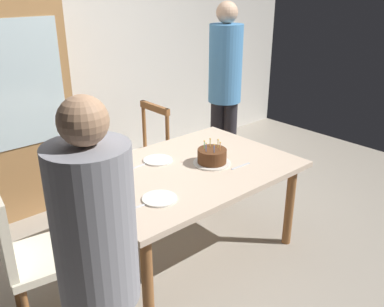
{
  "coord_description": "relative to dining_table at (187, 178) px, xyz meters",
  "views": [
    {
      "loc": [
        -1.78,
        -2.08,
        1.98
      ],
      "look_at": [
        0.05,
        0.0,
        0.83
      ],
      "focal_mm": 38.71,
      "sensor_mm": 36.0,
      "label": 1
    }
  ],
  "objects": [
    {
      "name": "ground",
      "position": [
        0.0,
        0.0,
        -0.65
      ],
      "size": [
        6.4,
        6.4,
        0.0
      ],
      "primitive_type": "plane",
      "color": "#9E9384"
    },
    {
      "name": "back_wall",
      "position": [
        0.0,
        1.85,
        0.65
      ],
      "size": [
        6.4,
        0.1,
        2.6
      ],
      "primitive_type": "cube",
      "color": "beige",
      "rests_on": "ground"
    },
    {
      "name": "dining_table",
      "position": [
        0.0,
        0.0,
        0.0
      ],
      "size": [
        1.58,
        1.08,
        0.73
      ],
      "color": "beige",
      "rests_on": "ground"
    },
    {
      "name": "birthday_cake",
      "position": [
        0.19,
        -0.06,
        0.13
      ],
      "size": [
        0.28,
        0.28,
        0.18
      ],
      "color": "silver",
      "rests_on": "dining_table"
    },
    {
      "name": "plate_near_celebrant",
      "position": [
        -0.43,
        -0.24,
        0.09
      ],
      "size": [
        0.22,
        0.22,
        0.01
      ],
      "primitive_type": "cylinder",
      "color": "white",
      "rests_on": "dining_table"
    },
    {
      "name": "plate_far_side",
      "position": [
        -0.08,
        0.24,
        0.09
      ],
      "size": [
        0.22,
        0.22,
        0.01
      ],
      "primitive_type": "cylinder",
      "color": "white",
      "rests_on": "dining_table"
    },
    {
      "name": "fork_near_celebrant",
      "position": [
        -0.59,
        -0.24,
        0.08
      ],
      "size": [
        0.18,
        0.04,
        0.01
      ],
      "primitive_type": "cube",
      "rotation": [
        0.0,
        0.0,
        -0.11
      ],
      "color": "silver",
      "rests_on": "dining_table"
    },
    {
      "name": "fork_far_side",
      "position": [
        -0.24,
        0.25,
        0.08
      ],
      "size": [
        0.18,
        0.03,
        0.01
      ],
      "primitive_type": "cube",
      "rotation": [
        0.0,
        0.0,
        0.05
      ],
      "color": "silver",
      "rests_on": "dining_table"
    },
    {
      "name": "fork_near_guest",
      "position": [
        0.31,
        -0.24,
        0.08
      ],
      "size": [
        0.18,
        0.02,
        0.01
      ],
      "primitive_type": "cube",
      "rotation": [
        0.0,
        0.0,
        -0.05
      ],
      "color": "silver",
      "rests_on": "dining_table"
    },
    {
      "name": "chair_spindle_back",
      "position": [
        0.19,
        0.86,
        -0.19
      ],
      "size": [
        0.44,
        0.44,
        0.95
      ],
      "color": "beige",
      "rests_on": "ground"
    },
    {
      "name": "chair_upholstered",
      "position": [
        -1.18,
        0.07,
        -0.11
      ],
      "size": [
        0.5,
        0.5,
        0.95
      ],
      "color": "beige",
      "rests_on": "ground"
    },
    {
      "name": "person_celebrant",
      "position": [
        -1.17,
        -0.82,
        0.28
      ],
      "size": [
        0.32,
        0.32,
        1.63
      ],
      "color": "#262328",
      "rests_on": "ground"
    },
    {
      "name": "person_guest",
      "position": [
        1.1,
        0.7,
        0.4
      ],
      "size": [
        0.32,
        0.32,
        1.82
      ],
      "color": "#262328",
      "rests_on": "ground"
    },
    {
      "name": "china_cabinet",
      "position": [
        -0.74,
        1.56,
        0.31
      ],
      "size": [
        1.1,
        0.45,
        1.9
      ],
      "color": "#9E7042",
      "rests_on": "ground"
    }
  ]
}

